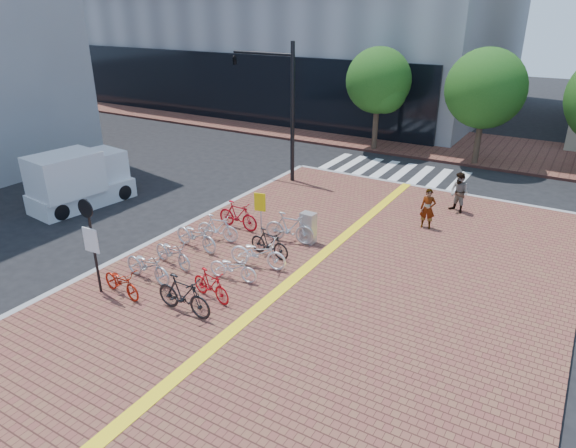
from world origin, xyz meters
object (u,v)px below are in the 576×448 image
Objects in this scene: bike_6 at (184,295)px; traffic_light_pole at (265,85)px; bike_2 at (173,253)px; bike_3 at (196,235)px; bike_0 at (121,282)px; box_truck at (79,180)px; bike_1 at (148,265)px; yellow_sign at (260,206)px; notice_sign at (91,235)px; pedestrian_a at (428,209)px; utility_box at (308,228)px; bike_4 at (218,228)px; bike_5 at (238,215)px; bike_11 at (290,228)px; bike_8 at (233,267)px; pedestrian_b at (459,193)px; bike_7 at (211,285)px; bike_9 at (258,253)px; bike_10 at (269,243)px.

traffic_light_pole reaches higher than bike_6.
bike_3 is (-0.17, 1.40, 0.04)m from bike_2.
bike_0 is 8.98m from box_truck.
yellow_sign reaches higher than bike_1.
notice_sign is 12.83m from traffic_light_pole.
utility_box is at bearing -143.80° from pedestrian_a.
bike_4 is 3.36m from utility_box.
bike_1 is at bearing -102.24° from yellow_sign.
traffic_light_pole is at bearing 21.05° from bike_0.
bike_5 is (-0.01, 1.29, 0.05)m from bike_4.
bike_0 is 1.00× the size of bike_4.
bike_11 reaches higher than bike_2.
bike_11 is 5.57m from pedestrian_a.
bike_4 is at bearing 38.77° from bike_8.
bike_3 is 1.25× the size of pedestrian_a.
bike_7 is at bearing -86.86° from pedestrian_b.
bike_5 is at bearing 22.68° from bike_6.
box_truck is (-14.65, -7.45, 0.18)m from pedestrian_b.
bike_9 is at bearing -130.44° from bike_5.
bike_5 is 7.82m from box_truck.
bike_10 is 0.37× the size of box_truck.
notice_sign is at bearing 128.89° from bike_9.
bike_11 is 7.75m from pedestrian_b.
bike_0 is 0.37× the size of box_truck.
bike_2 is 12.09m from pedestrian_b.
bike_1 is 5.33m from bike_11.
traffic_light_pole is (-5.17, 10.94, 4.09)m from bike_7.
notice_sign reaches higher than bike_9.
bike_0 is at bearing -31.23° from box_truck.
bike_0 is at bearing -176.77° from bike_1.
pedestrian_b is at bearing -21.55° from bike_0.
bike_0 is 2.75m from bike_7.
traffic_light_pole is at bearing 154.55° from pedestrian_a.
pedestrian_a is (3.90, 8.57, 0.33)m from bike_7.
bike_5 is at bearing 38.60° from bike_7.
notice_sign reaches higher than bike_0.
bike_0 is 3.41m from bike_8.
bike_3 is (-0.17, 2.55, 0.01)m from bike_1.
yellow_sign reaches higher than bike_11.
bike_3 reaches higher than bike_7.
bike_11 is at bearing -72.39° from bike_4.
yellow_sign is 0.25× the size of traffic_light_pole.
bike_8 is at bearing 159.21° from bike_9.
pedestrian_b reaches higher than bike_11.
bike_1 is at bearing 124.33° from bike_9.
bike_2 is (0.01, 2.23, 0.04)m from bike_0.
bike_5 reaches higher than bike_10.
bike_6 is 10.40m from pedestrian_a.
bike_9 reaches higher than bike_0.
bike_1 is 4.81m from bike_5.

